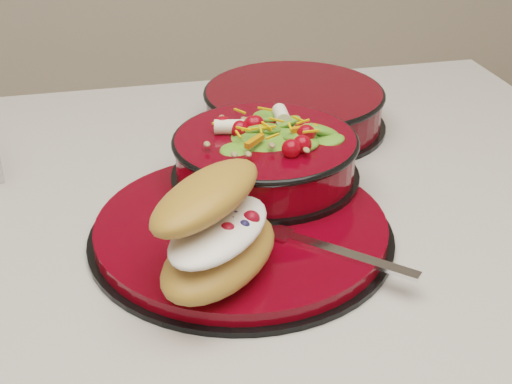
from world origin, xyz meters
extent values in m
cube|color=beige|center=(0.00, 0.00, 0.88)|extent=(1.24, 0.74, 0.04)
cylinder|color=black|center=(0.12, -0.09, 0.90)|extent=(0.31, 0.31, 0.01)
cylinder|color=#60030A|center=(0.12, -0.09, 0.91)|extent=(0.30, 0.30, 0.01)
torus|color=black|center=(0.13, -0.10, 0.92)|extent=(0.17, 0.17, 0.01)
cylinder|color=black|center=(0.17, 0.00, 0.92)|extent=(0.21, 0.21, 0.01)
cylinder|color=#60030A|center=(0.17, 0.00, 0.95)|extent=(0.20, 0.20, 0.04)
torus|color=black|center=(0.17, 0.00, 0.97)|extent=(0.21, 0.21, 0.01)
ellipsoid|color=#43701F|center=(0.17, 0.00, 0.96)|extent=(0.17, 0.17, 0.07)
sphere|color=#B3070D|center=(0.21, 0.00, 1.00)|extent=(0.02, 0.02, 0.02)
sphere|color=#B3070D|center=(0.20, 0.03, 1.00)|extent=(0.02, 0.02, 0.02)
sphere|color=#B3070D|center=(0.17, 0.04, 1.00)|extent=(0.02, 0.02, 0.02)
sphere|color=#B3070D|center=(0.14, 0.03, 1.00)|extent=(0.02, 0.02, 0.02)
sphere|color=#B3070D|center=(0.13, 0.00, 1.00)|extent=(0.02, 0.02, 0.02)
sphere|color=#B3070D|center=(0.14, -0.03, 1.00)|extent=(0.02, 0.02, 0.02)
sphere|color=#B3070D|center=(0.17, -0.04, 1.00)|extent=(0.02, 0.02, 0.02)
sphere|color=#B3070D|center=(0.20, -0.03, 1.00)|extent=(0.02, 0.02, 0.02)
cylinder|color=silver|center=(0.20, 0.03, 1.00)|extent=(0.03, 0.04, 0.02)
cylinder|color=silver|center=(0.13, 0.02, 1.00)|extent=(0.04, 0.03, 0.02)
cube|color=orange|center=(0.15, -0.03, 1.00)|extent=(0.03, 0.03, 0.01)
cube|color=orange|center=(0.21, -0.01, 1.00)|extent=(0.03, 0.02, 0.01)
ellipsoid|color=#A47232|center=(0.09, -0.17, 0.94)|extent=(0.16, 0.16, 0.04)
ellipsoid|color=white|center=(0.09, -0.17, 0.97)|extent=(0.13, 0.14, 0.02)
ellipsoid|color=#A47232|center=(0.09, -0.15, 0.99)|extent=(0.15, 0.15, 0.04)
sphere|color=#A90C17|center=(0.06, -0.17, 0.97)|extent=(0.02, 0.02, 0.02)
sphere|color=#A90C17|center=(0.09, -0.18, 0.97)|extent=(0.02, 0.02, 0.02)
sphere|color=#A90C17|center=(0.11, -0.17, 0.97)|extent=(0.02, 0.02, 0.02)
sphere|color=#191947|center=(0.08, -0.17, 0.97)|extent=(0.01, 0.01, 0.01)
sphere|color=#191947|center=(0.10, -0.17, 0.97)|extent=(0.01, 0.01, 0.01)
sphere|color=#191947|center=(0.09, -0.18, 0.97)|extent=(0.01, 0.01, 0.01)
sphere|color=#191947|center=(0.11, -0.18, 0.97)|extent=(0.01, 0.01, 0.01)
sphere|color=#191947|center=(0.07, -0.18, 0.97)|extent=(0.01, 0.01, 0.01)
sphere|color=#191947|center=(0.10, -0.16, 0.97)|extent=(0.01, 0.01, 0.01)
cube|color=silver|center=(0.21, -0.17, 0.92)|extent=(0.11, 0.10, 0.00)
cube|color=silver|center=(0.15, -0.11, 0.92)|extent=(0.05, 0.05, 0.00)
cylinder|color=black|center=(0.25, 0.17, 0.90)|extent=(0.25, 0.25, 0.01)
cylinder|color=#52050A|center=(0.25, 0.17, 0.93)|extent=(0.23, 0.23, 0.05)
torus|color=black|center=(0.25, 0.17, 0.95)|extent=(0.24, 0.24, 0.01)
camera|label=1|loc=(0.00, -0.69, 1.30)|focal=50.00mm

